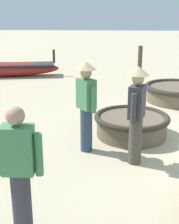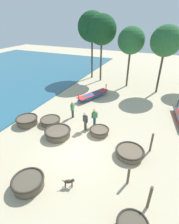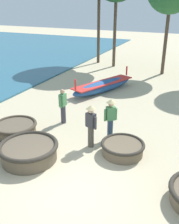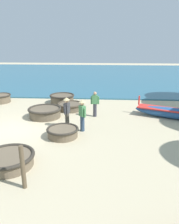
# 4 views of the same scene
# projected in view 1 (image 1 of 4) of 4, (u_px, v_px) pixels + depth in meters

# --- Properties ---
(coracle_far_left) EXTENTS (1.94, 1.94, 0.49)m
(coracle_far_left) POSITION_uv_depth(u_px,v_px,m) (178.00, 92.00, 9.01)
(coracle_far_left) COLOR brown
(coracle_far_left) RESTS_ON ground
(coracle_weathered) EXTENTS (1.56, 1.56, 0.46)m
(coracle_weathered) POSITION_uv_depth(u_px,v_px,m) (132.00, 124.00, 6.49)
(coracle_weathered) COLOR brown
(coracle_weathered) RESTS_ON ground
(long_boat_red_hull) EXTENTS (1.71, 4.75, 1.04)m
(long_boat_red_hull) POSITION_uv_depth(u_px,v_px,m) (0.00, 69.00, 12.49)
(long_boat_red_hull) COLOR maroon
(long_boat_red_hull) RESTS_ON ground
(fisherman_hauling) EXTENTS (0.43, 0.39, 1.67)m
(fisherman_hauling) POSITION_uv_depth(u_px,v_px,m) (86.00, 101.00, 5.57)
(fisherman_hauling) COLOR #2D425B
(fisherman_hauling) RESTS_ON ground
(fisherman_crouching) EXTENTS (0.51, 0.36, 1.67)m
(fisherman_crouching) POSITION_uv_depth(u_px,v_px,m) (137.00, 110.00, 5.09)
(fisherman_crouching) COLOR #4C473D
(fisherman_crouching) RESTS_ON ground
(fisherman_standing_left) EXTENTS (0.23, 0.53, 1.57)m
(fisherman_standing_left) POSITION_uv_depth(u_px,v_px,m) (19.00, 171.00, 3.37)
(fisherman_standing_left) COLOR #383842
(fisherman_standing_left) RESTS_ON ground
(mooring_post_mid_beach) EXTENTS (0.14, 0.14, 1.46)m
(mooring_post_mid_beach) POSITION_uv_depth(u_px,v_px,m) (140.00, 69.00, 10.09)
(mooring_post_mid_beach) COLOR brown
(mooring_post_mid_beach) RESTS_ON ground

